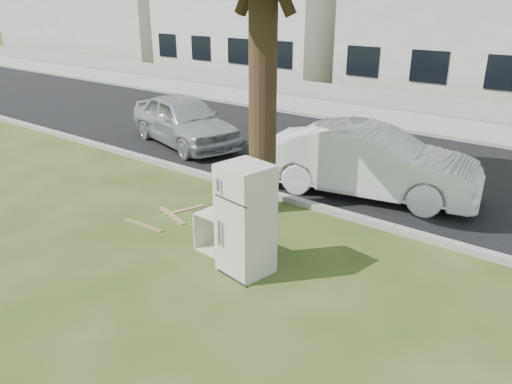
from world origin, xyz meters
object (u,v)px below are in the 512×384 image
Objects in this scene: fridge at (245,220)px; cabinet at (223,233)px; car_center at (369,161)px; car_left at (184,120)px.

fridge is 0.91m from cabinet.
cabinet is 0.19× the size of car_center.
cabinet is 0.21× the size of car_left.
fridge is at bearing -111.27° from car_left.
car_center is (0.73, 3.96, 0.41)m from cabinet.
fridge is 7.57m from car_left.
car_center reaches higher than car_left.
car_left is at bearing 144.68° from cabinet.
car_center is at bearing 99.05° from fridge.
cabinet is 4.05m from car_center.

